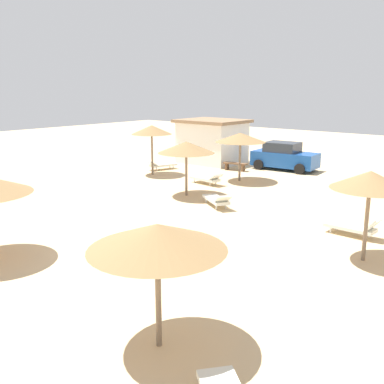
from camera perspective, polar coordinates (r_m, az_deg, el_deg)
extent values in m
plane|color=#D1B284|center=(14.99, -7.43, -6.51)|extent=(80.00, 80.00, 0.00)
cylinder|color=#75604C|center=(26.23, -5.14, 4.92)|extent=(0.12, 0.12, 2.48)
cone|color=olive|center=(26.06, -5.21, 7.98)|extent=(2.37, 2.37, 0.53)
cylinder|color=#75604C|center=(14.05, 21.49, -3.79)|extent=(0.12, 0.12, 2.30)
cone|color=olive|center=(13.74, 21.95, 1.45)|extent=(2.27, 2.27, 0.53)
cylinder|color=#75604C|center=(8.94, -4.35, -13.20)|extent=(0.12, 0.12, 2.14)
cone|color=olive|center=(8.47, -4.50, -5.74)|extent=(2.71, 2.71, 0.51)
cylinder|color=#75604C|center=(24.46, 6.16, 4.02)|extent=(0.12, 0.12, 2.25)
cone|color=olive|center=(24.29, 6.24, 7.00)|extent=(2.74, 2.74, 0.51)
cylinder|color=#75604C|center=(21.01, -0.74, 2.41)|extent=(0.12, 0.12, 2.15)
cone|color=olive|center=(20.81, -0.75, 5.78)|extent=(2.68, 2.68, 0.54)
cube|color=silver|center=(28.01, -3.72, 3.49)|extent=(1.12, 1.81, 0.12)
cube|color=silver|center=(27.60, -5.18, 3.72)|extent=(0.77, 0.69, 0.33)
cylinder|color=silver|center=(27.57, -4.58, 2.96)|extent=(0.06, 0.06, 0.22)
cylinder|color=silver|center=(27.95, -5.01, 3.10)|extent=(0.06, 0.06, 0.22)
cylinder|color=silver|center=(28.14, -2.42, 3.20)|extent=(0.06, 0.06, 0.22)
cylinder|color=silver|center=(28.51, -2.87, 3.33)|extent=(0.06, 0.06, 0.22)
cube|color=silver|center=(16.50, 19.64, -4.30)|extent=(1.72, 0.70, 0.12)
cube|color=silver|center=(16.16, 22.32, -3.89)|extent=(0.44, 0.65, 0.47)
cylinder|color=silver|center=(16.55, 21.80, -5.05)|extent=(0.06, 0.06, 0.22)
cylinder|color=silver|center=(16.16, 21.25, -5.44)|extent=(0.06, 0.06, 0.22)
cylinder|color=silver|center=(16.97, 18.01, -4.30)|extent=(0.06, 0.06, 0.22)
cylinder|color=silver|center=(16.58, 17.38, -4.66)|extent=(0.06, 0.06, 0.22)
cube|color=silver|center=(23.76, 1.67, 1.74)|extent=(1.77, 0.84, 0.12)
cube|color=silver|center=(23.17, 3.07, 1.93)|extent=(0.59, 0.70, 0.35)
cylinder|color=silver|center=(23.54, 3.08, 1.19)|extent=(0.06, 0.06, 0.22)
cylinder|color=silver|center=(23.23, 2.33, 1.03)|extent=(0.06, 0.06, 0.22)
cylinder|color=silver|center=(24.37, 1.05, 1.62)|extent=(0.06, 0.06, 0.22)
cylinder|color=silver|center=(24.07, 0.29, 1.48)|extent=(0.06, 0.06, 0.22)
cube|color=silver|center=(19.36, 3.08, -0.97)|extent=(1.78, 1.43, 0.12)
cube|color=silver|center=(18.59, 4.00, -0.88)|extent=(0.75, 0.80, 0.39)
cylinder|color=silver|center=(18.95, 4.37, -1.84)|extent=(0.06, 0.06, 0.22)
cylinder|color=silver|center=(18.79, 3.13, -1.95)|extent=(0.06, 0.06, 0.22)
cylinder|color=silver|center=(20.02, 3.03, -0.99)|extent=(0.06, 0.06, 0.22)
cylinder|color=silver|center=(19.87, 1.85, -1.09)|extent=(0.06, 0.06, 0.22)
cube|color=brown|center=(27.65, 5.55, 3.69)|extent=(1.55, 0.67, 0.08)
cube|color=brown|center=(27.91, 4.51, 3.29)|extent=(0.18, 0.38, 0.41)
cube|color=brown|center=(27.48, 6.59, 3.08)|extent=(0.18, 0.38, 0.41)
cube|color=#194C9E|center=(28.35, 11.84, 4.16)|extent=(4.13, 2.03, 0.90)
cube|color=#262D38|center=(28.32, 11.54, 5.70)|extent=(2.12, 1.72, 0.60)
cylinder|color=black|center=(28.73, 14.98, 3.40)|extent=(0.66, 0.27, 0.64)
cylinder|color=black|center=(27.10, 13.68, 2.89)|extent=(0.66, 0.27, 0.64)
cylinder|color=black|center=(29.74, 10.10, 3.97)|extent=(0.66, 0.27, 0.64)
cylinder|color=black|center=(28.18, 8.57, 3.51)|extent=(0.66, 0.27, 0.64)
cube|color=white|center=(30.32, 2.61, 6.34)|extent=(3.87, 3.21, 2.73)
cube|color=#8C6B4C|center=(30.17, 2.64, 9.10)|extent=(4.27, 3.61, 0.20)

